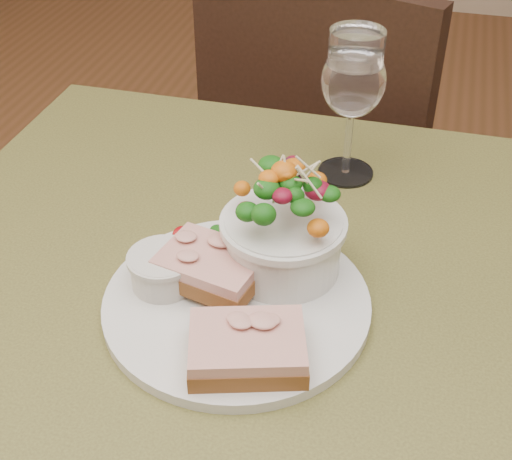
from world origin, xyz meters
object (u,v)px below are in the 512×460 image
(cafe_table, at_px, (252,365))
(wine_glass, at_px, (353,85))
(salad_bowl, at_px, (283,221))
(dinner_plate, at_px, (237,303))
(ramekin, at_px, (163,268))
(chair_far, at_px, (337,241))
(sandwich_front, at_px, (247,348))
(sandwich_back, at_px, (211,267))

(cafe_table, distance_m, wine_glass, 0.34)
(salad_bowl, xyz_separation_m, wine_glass, (0.03, 0.21, 0.05))
(salad_bowl, bearing_deg, wine_glass, 81.21)
(dinner_plate, distance_m, ramekin, 0.08)
(cafe_table, distance_m, chair_far, 0.78)
(sandwich_front, distance_m, ramekin, 0.13)
(sandwich_back, xyz_separation_m, ramekin, (-0.05, -0.01, -0.00))
(dinner_plate, xyz_separation_m, salad_bowl, (0.03, 0.06, 0.07))
(dinner_plate, bearing_deg, chair_far, 89.13)
(sandwich_front, distance_m, salad_bowl, 0.14)
(cafe_table, relative_size, ramekin, 12.31)
(sandwich_back, distance_m, wine_glass, 0.29)
(dinner_plate, relative_size, ramekin, 4.07)
(sandwich_front, bearing_deg, sandwich_back, 107.69)
(dinner_plate, xyz_separation_m, wine_glass, (0.07, 0.27, 0.12))
(dinner_plate, distance_m, sandwich_front, 0.08)
(sandwich_front, bearing_deg, cafe_table, 85.86)
(sandwich_front, bearing_deg, chair_far, 74.58)
(chair_far, bearing_deg, dinner_plate, 106.48)
(chair_far, height_order, wine_glass, wine_glass)
(dinner_plate, relative_size, sandwich_front, 2.18)
(sandwich_front, distance_m, sandwich_back, 0.11)
(sandwich_front, bearing_deg, wine_glass, 67.51)
(cafe_table, relative_size, sandwich_back, 7.02)
(ramekin, distance_m, salad_bowl, 0.13)
(sandwich_back, bearing_deg, ramekin, -153.62)
(cafe_table, height_order, salad_bowl, salad_bowl)
(ramekin, bearing_deg, wine_glass, 62.12)
(dinner_plate, xyz_separation_m, sandwich_front, (0.03, -0.07, 0.02))
(sandwich_front, bearing_deg, dinner_plate, 96.01)
(cafe_table, bearing_deg, wine_glass, 77.75)
(sandwich_back, height_order, wine_glass, wine_glass)
(sandwich_back, relative_size, salad_bowl, 0.90)
(chair_far, xyz_separation_m, sandwich_back, (-0.04, -0.70, 0.49))
(sandwich_back, bearing_deg, wine_glass, 82.22)
(chair_far, distance_m, sandwich_front, 0.93)
(sandwich_front, relative_size, salad_bowl, 0.96)
(chair_far, distance_m, dinner_plate, 0.85)
(chair_far, distance_m, ramekin, 0.87)
(cafe_table, height_order, chair_far, chair_far)
(cafe_table, height_order, sandwich_back, sandwich_back)
(sandwich_front, relative_size, wine_glass, 0.69)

